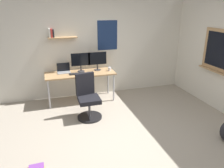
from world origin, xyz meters
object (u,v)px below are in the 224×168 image
object	(u,v)px
computer_mouse	(89,72)
coffee_mug	(110,69)
monitor_secondary	(97,60)
office_chair	(88,99)
keyboard	(77,74)
laptop	(64,70)
monitor_primary	(81,61)
desk	(80,75)

from	to	relation	value
computer_mouse	coffee_mug	xyz separation A→B (m)	(0.54, 0.05, 0.03)
monitor_secondary	coffee_mug	bearing A→B (deg)	-25.23
computer_mouse	coffee_mug	size ratio (longest dim) A/B	1.13
office_chair	monitor_secondary	size ratio (longest dim) A/B	2.05
keyboard	computer_mouse	distance (m)	0.28
laptop	computer_mouse	distance (m)	0.62
coffee_mug	office_chair	bearing A→B (deg)	-129.55
monitor_secondary	office_chair	bearing A→B (deg)	-114.24
monitor_primary	computer_mouse	world-z (taller)	monitor_primary
desk	office_chair	xyz separation A→B (m)	(-0.00, -0.92, -0.25)
laptop	monitor_secondary	bearing A→B (deg)	-3.29
laptop	monitor_secondary	xyz separation A→B (m)	(0.84, -0.05, 0.22)
laptop	keyboard	size ratio (longest dim) A/B	0.84
monitor_primary	keyboard	world-z (taller)	monitor_primary
monitor_primary	keyboard	distance (m)	0.34
monitor_secondary	keyboard	world-z (taller)	monitor_secondary
desk	laptop	xyz separation A→B (m)	(-0.38, 0.15, 0.12)
computer_mouse	monitor_primary	bearing A→B (deg)	130.51
office_chair	laptop	distance (m)	1.20
keyboard	computer_mouse	bearing A→B (deg)	-0.00
keyboard	coffee_mug	size ratio (longest dim) A/B	4.02
monitor_primary	monitor_secondary	size ratio (longest dim) A/B	1.00
keyboard	coffee_mug	world-z (taller)	coffee_mug
desk	office_chair	bearing A→B (deg)	-90.04
laptop	coffee_mug	xyz separation A→B (m)	(1.12, -0.18, -0.01)
desk	monitor_primary	world-z (taller)	monitor_primary
office_chair	monitor_secondary	world-z (taller)	monitor_secondary
office_chair	laptop	world-z (taller)	same
monitor_primary	coffee_mug	bearing A→B (deg)	-10.62
desk	coffee_mug	size ratio (longest dim) A/B	18.22
office_chair	monitor_primary	bearing A→B (deg)	87.62
office_chair	keyboard	bearing A→B (deg)	95.62
keyboard	coffee_mug	xyz separation A→B (m)	(0.82, 0.05, 0.04)
computer_mouse	office_chair	bearing A→B (deg)	-103.12
office_chair	computer_mouse	bearing A→B (deg)	76.88
desk	keyboard	bearing A→B (deg)	-136.75
office_chair	coffee_mug	world-z (taller)	office_chair
computer_mouse	monitor_secondary	bearing A→B (deg)	34.29
office_chair	laptop	bearing A→B (deg)	109.33
office_chair	computer_mouse	world-z (taller)	office_chair
office_chair	monitor_primary	world-z (taller)	monitor_primary
laptop	keyboard	xyz separation A→B (m)	(0.29, -0.23, -0.04)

